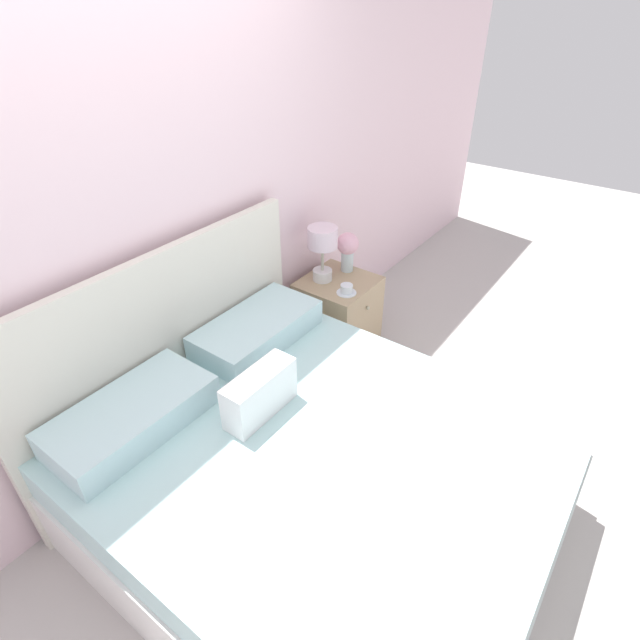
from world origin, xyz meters
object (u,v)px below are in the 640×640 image
flower_vase (348,248)px  teacup (347,289)px  nightstand (337,316)px  bed (306,473)px  table_lamp (323,245)px

flower_vase → teacup: bearing=-147.2°
teacup → nightstand: bearing=53.1°
flower_vase → teacup: flower_vase is taller
bed → nightstand: (1.19, 0.65, -0.03)m
nightstand → table_lamp: 0.54m
table_lamp → teacup: (-0.05, -0.22, -0.22)m
bed → table_lamp: size_ratio=5.26×
bed → nightstand: 1.36m
bed → table_lamp: bed is taller
flower_vase → teacup: size_ratio=2.16×
teacup → flower_vase: bearing=32.8°
table_lamp → flower_vase: size_ratio=1.35×
nightstand → teacup: teacup is taller
flower_vase → teacup: 0.34m
table_lamp → teacup: bearing=-102.7°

